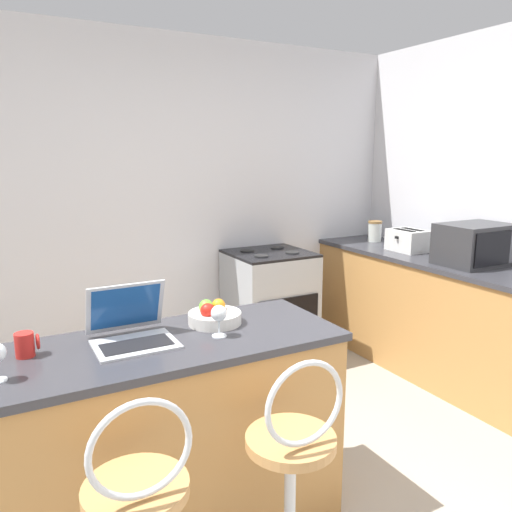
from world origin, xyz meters
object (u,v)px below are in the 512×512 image
Objects in this scene: stove_range at (269,307)px; fruit_bowl at (214,316)px; wine_glass_short at (219,315)px; microwave at (475,244)px; toaster at (408,240)px; bar_stool_far at (293,488)px; mug_red at (26,344)px; laptop at (131,327)px; storage_jar at (375,231)px.

fruit_bowl is (-1.09, -1.38, 0.50)m from stove_range.
stove_range is at bearing 51.62° from fruit_bowl.
stove_range is 2.00m from wine_glass_short.
microwave is 1.68× the size of toaster.
fruit_bowl is at bearing -172.38° from microwave.
wine_glass_short is (-0.07, 0.49, 0.55)m from bar_stool_far.
fruit_bowl is (-2.16, -0.29, -0.11)m from microwave.
bar_stool_far is 1.09× the size of stove_range.
stove_range is 2.41m from mug_red.
mug_red is (-2.92, -0.90, -0.04)m from toaster.
bar_stool_far is 4.09× the size of fruit_bowl.
bar_stool_far is at bearing -55.81° from laptop.
bar_stool_far is 7.18× the size of wine_glass_short.
microwave reaches higher than wine_glass_short.
toaster is at bearing 94.30° from microwave.
toaster reaches higher than stove_range.
wine_glass_short reaches higher than bar_stool_far.
storage_jar is at bearing 32.07° from fruit_bowl.
laptop reaches higher than mug_red.
storage_jar is at bearing -0.59° from stove_range.
bar_stool_far is 0.91m from laptop.
toaster is at bearing -25.66° from stove_range.
toaster is 2.29m from fruit_bowl.
fruit_bowl is at bearing 92.08° from bar_stool_far.
microwave is at bearing 11.68° from wine_glass_short.
microwave reaches higher than stove_range.
bar_stool_far is at bearing -87.92° from fruit_bowl.
mug_red is at bearing 167.98° from wine_glass_short.
microwave is 0.54× the size of stove_range.
laptop is 0.41m from mug_red.
laptop reaches higher than bar_stool_far.
bar_stool_far is 2.00× the size of microwave.
wine_glass_short is 0.77m from mug_red.
wine_glass_short is 1.46× the size of mug_red.
wine_glass_short is (-1.14, -1.55, 0.56)m from stove_range.
microwave is at bearing 7.33° from laptop.
stove_range is 1.23m from storage_jar.
laptop is at bearing 124.19° from bar_stool_far.
microwave is (2.14, 0.95, 0.60)m from bar_stool_far.
storage_jar reaches higher than toaster.
storage_jar is at bearing 24.71° from mug_red.
wine_glass_short is at bearing -145.47° from storage_jar.
mug_red is at bearing -162.92° from toaster.
laptop is 2.68m from toaster.
bar_stool_far reaches higher than stove_range.
wine_glass_short reaches higher than stove_range.
toaster reaches higher than bar_stool_far.
laptop is 2.13m from stove_range.
microwave reaches higher than storage_jar.
mug_red is at bearing -155.29° from storage_jar.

